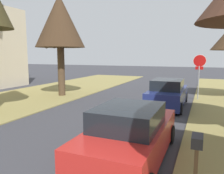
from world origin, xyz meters
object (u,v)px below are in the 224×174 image
parked_sedan_navy (168,94)px  parked_sedan_red (130,135)px  street_tree_left_mid_b (60,22)px  curbside_mailbox (197,148)px  stop_sign_far (199,67)px

parked_sedan_navy → parked_sedan_red: bearing=-89.2°
street_tree_left_mid_b → parked_sedan_red: (7.69, -7.63, -4.49)m
street_tree_left_mid_b → curbside_mailbox: size_ratio=5.55×
stop_sign_far → curbside_mailbox: bearing=-88.5°
stop_sign_far → curbside_mailbox: size_ratio=2.30×
stop_sign_far → street_tree_left_mid_b: size_ratio=0.42×
stop_sign_far → parked_sedan_navy: 3.32m
street_tree_left_mid_b → parked_sedan_navy: 8.84m
stop_sign_far → street_tree_left_mid_b: (-9.15, -2.10, 3.06)m
street_tree_left_mid_b → parked_sedan_navy: (7.60, -0.46, -4.49)m
street_tree_left_mid_b → curbside_mailbox: street_tree_left_mid_b is taller
curbside_mailbox → parked_sedan_red: bearing=149.2°
street_tree_left_mid_b → parked_sedan_navy: street_tree_left_mid_b is taller
parked_sedan_red → curbside_mailbox: 2.06m
street_tree_left_mid_b → parked_sedan_navy: bearing=-3.5°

